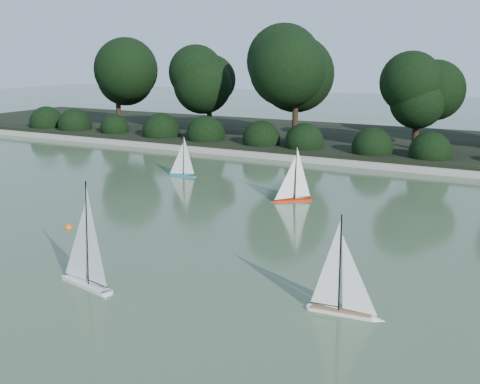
# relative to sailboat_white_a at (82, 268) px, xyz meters

# --- Properties ---
(ground) EXTENTS (80.00, 80.00, 0.00)m
(ground) POSITION_rel_sailboat_white_a_xyz_m (0.87, 1.99, -0.27)
(ground) COLOR #2D4328
(ground) RESTS_ON ground
(pond_coping) EXTENTS (40.00, 0.35, 0.18)m
(pond_coping) POSITION_rel_sailboat_white_a_xyz_m (0.87, 10.99, -0.18)
(pond_coping) COLOR gray
(pond_coping) RESTS_ON ground
(far_bank) EXTENTS (40.00, 8.00, 0.30)m
(far_bank) POSITION_rel_sailboat_white_a_xyz_m (0.87, 14.99, -0.12)
(far_bank) COLOR black
(far_bank) RESTS_ON ground
(tree_line) EXTENTS (26.31, 3.93, 4.39)m
(tree_line) POSITION_rel_sailboat_white_a_xyz_m (2.10, 13.43, 2.38)
(tree_line) COLOR black
(tree_line) RESTS_ON ground
(shrub_hedge) EXTENTS (29.10, 1.10, 1.10)m
(shrub_hedge) POSITION_rel_sailboat_white_a_xyz_m (0.87, 11.89, 0.18)
(shrub_hedge) COLOR black
(shrub_hedge) RESTS_ON ground
(sailboat_white_a) EXTENTS (1.24, 0.45, 1.69)m
(sailboat_white_a) POSITION_rel_sailboat_white_a_xyz_m (0.00, 0.00, 0.00)
(sailboat_white_a) COLOR silver
(sailboat_white_a) RESTS_ON ground
(sailboat_white_b) EXTENTS (1.07, 0.25, 1.45)m
(sailboat_white_b) POSITION_rel_sailboat_white_a_xyz_m (3.81, 0.85, -0.04)
(sailboat_white_b) COLOR silver
(sailboat_white_b) RESTS_ON ground
(sailboat_orange) EXTENTS (0.84, 0.79, 1.41)m
(sailboat_orange) POSITION_rel_sailboat_white_a_xyz_m (0.67, 6.12, -0.04)
(sailboat_orange) COLOR red
(sailboat_orange) RESTS_ON ground
(sailboat_teal) EXTENTS (0.90, 0.23, 1.23)m
(sailboat_teal) POSITION_rel_sailboat_white_a_xyz_m (-3.16, 7.31, -0.07)
(sailboat_teal) COLOR teal
(sailboat_teal) RESTS_ON ground
(race_buoy) EXTENTS (0.15, 0.15, 0.15)m
(race_buoy) POSITION_rel_sailboat_white_a_xyz_m (-2.30, 2.09, -0.27)
(race_buoy) COLOR #F8580D
(race_buoy) RESTS_ON ground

